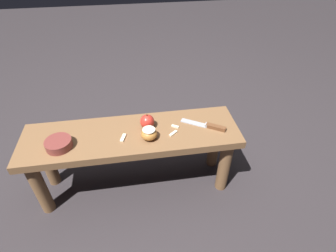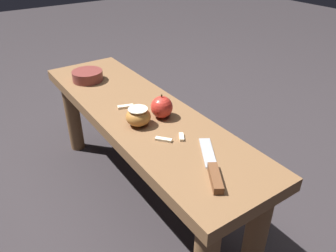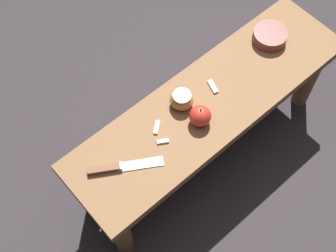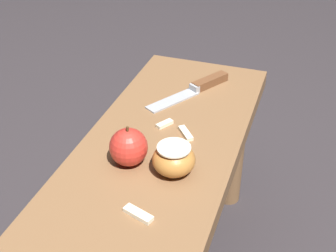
{
  "view_description": "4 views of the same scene",
  "coord_description": "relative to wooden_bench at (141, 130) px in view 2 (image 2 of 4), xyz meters",
  "views": [
    {
      "loc": [
        -0.03,
        1.01,
        1.25
      ],
      "look_at": [
        -0.18,
        0.01,
        0.43
      ],
      "focal_mm": 28.0,
      "sensor_mm": 36.0,
      "label": 1
    },
    {
      "loc": [
        -0.87,
        0.48,
        0.93
      ],
      "look_at": [
        -0.18,
        0.01,
        0.43
      ],
      "focal_mm": 35.0,
      "sensor_mm": 36.0,
      "label": 2
    },
    {
      "loc": [
        -0.66,
        -0.53,
        1.73
      ],
      "look_at": [
        -0.18,
        0.01,
        0.43
      ],
      "focal_mm": 50.0,
      "sensor_mm": 36.0,
      "label": 3
    },
    {
      "loc": [
        0.55,
        0.26,
        0.95
      ],
      "look_at": [
        -0.18,
        0.01,
        0.43
      ],
      "focal_mm": 50.0,
      "sensor_mm": 36.0,
      "label": 4
    }
  ],
  "objects": [
    {
      "name": "wooden_bench",
      "position": [
        0.0,
        0.0,
        0.0
      ],
      "size": [
        1.09,
        0.31,
        0.4
      ],
      "color": "brown",
      "rests_on": "ground_plane"
    },
    {
      "name": "knife",
      "position": [
        -0.4,
        0.02,
        0.09
      ],
      "size": [
        0.22,
        0.15,
        0.02
      ],
      "rotation": [
        0.0,
        0.0,
        -0.55
      ],
      "color": "#9EA0A5",
      "rests_on": "wooden_bench"
    },
    {
      "name": "apple_slice_near_bowl",
      "position": [
        0.04,
        0.03,
        0.09
      ],
      "size": [
        0.03,
        0.06,
        0.01
      ],
      "color": "beige",
      "rests_on": "wooden_bench"
    },
    {
      "name": "bowl",
      "position": [
        0.34,
        0.05,
        0.1
      ],
      "size": [
        0.12,
        0.12,
        0.04
      ],
      "color": "brown",
      "rests_on": "wooden_bench"
    },
    {
      "name": "apple_slice_center",
      "position": [
        -0.21,
        0.04,
        0.09
      ],
      "size": [
        0.05,
        0.04,
        0.01
      ],
      "color": "beige",
      "rests_on": "wooden_bench"
    },
    {
      "name": "ground_plane",
      "position": [
        0.0,
        0.0,
        -0.31
      ],
      "size": [
        8.0,
        8.0,
        0.0
      ],
      "primitive_type": "plane",
      "color": "#2D282B"
    },
    {
      "name": "apple_cut",
      "position": [
        -0.08,
        0.05,
        0.11
      ],
      "size": [
        0.08,
        0.08,
        0.06
      ],
      "color": "#B27233",
      "rests_on": "wooden_bench"
    },
    {
      "name": "apple_slice_near_knife",
      "position": [
        -0.22,
        -0.01,
        0.09
      ],
      "size": [
        0.04,
        0.03,
        0.01
      ],
      "color": "beige",
      "rests_on": "wooden_bench"
    },
    {
      "name": "apple_whole",
      "position": [
        -0.08,
        -0.03,
        0.12
      ],
      "size": [
        0.07,
        0.07,
        0.08
      ],
      "color": "red",
      "rests_on": "wooden_bench"
    }
  ]
}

